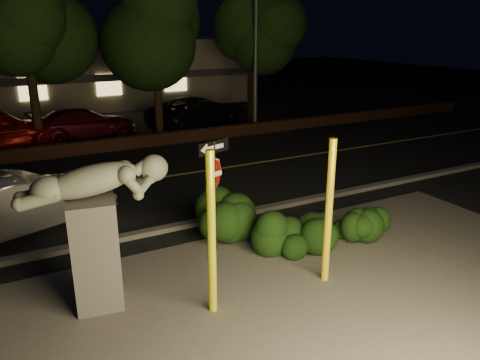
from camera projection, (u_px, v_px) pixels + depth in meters
name	position (u px, v px, depth m)	size (l,w,h in m)	color
ground	(121.00, 158.00, 17.74)	(90.00, 90.00, 0.00)	black
patio	(276.00, 301.00, 8.52)	(14.00, 6.00, 0.02)	#4C4944
road	(145.00, 180.00, 15.22)	(80.00, 8.00, 0.01)	black
lane_marking	(145.00, 180.00, 15.22)	(80.00, 0.12, 0.01)	#ACAC44
curb	(193.00, 223.00, 11.77)	(80.00, 0.25, 0.12)	#4C4944
brick_wall	(112.00, 145.00, 18.75)	(40.00, 0.35, 0.50)	#4F2819
parking_lot	(86.00, 125.00, 23.60)	(40.00, 12.00, 0.01)	black
building	(58.00, 72.00, 29.66)	(22.00, 10.20, 4.00)	gray
tree_far_c	(153.00, 3.00, 19.42)	(4.80, 4.80, 7.84)	black
tree_far_d	(252.00, 12.00, 22.15)	(4.40, 4.40, 7.42)	black
yellow_pole_left	(211.00, 235.00, 7.80)	(0.15, 0.15, 2.94)	yellow
yellow_pole_right	(329.00, 213.00, 8.81)	(0.14, 0.14, 2.87)	yellow
signpost	(215.00, 174.00, 9.92)	(0.81, 0.31, 2.52)	black
sculpture	(95.00, 219.00, 7.95)	(2.53, 1.03, 2.70)	#4C4944
hedge_center	(211.00, 218.00, 10.77)	(2.20, 1.03, 1.14)	black
hedge_right	(297.00, 229.00, 10.20)	(1.74, 0.93, 1.14)	black
hedge_far_right	(365.00, 221.00, 10.93)	(1.27, 0.80, 0.88)	black
streetlight	(252.00, 5.00, 20.50)	(1.40, 0.59, 9.50)	#454549
silver_sedan	(20.00, 203.00, 11.27)	(1.54, 4.43, 1.46)	#B5B5BA
parked_car_darkred	(84.00, 123.00, 20.72)	(1.85, 4.56, 1.32)	#460A13
parked_car_dark	(197.00, 111.00, 23.28)	(2.43, 5.27, 1.46)	black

